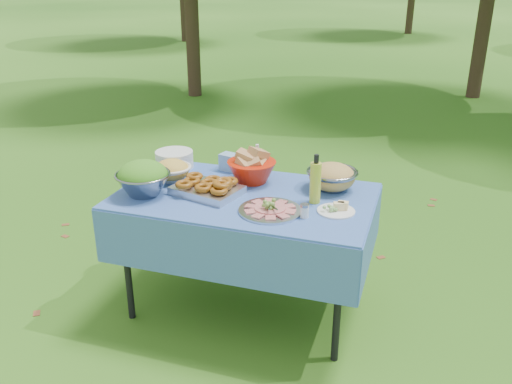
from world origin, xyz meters
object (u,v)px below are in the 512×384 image
picnic_table (245,253)px  pasta_bowl_steel (332,176)px  salad_bowl (143,178)px  plate_stack (174,159)px  charcuterie_platter (270,205)px  oil_bottle (316,179)px  bread_bowl (252,166)px

picnic_table → pasta_bowl_steel: pasta_bowl_steel is taller
salad_bowl → pasta_bowl_steel: bearing=22.6°
salad_bowl → plate_stack: 0.48m
charcuterie_platter → oil_bottle: oil_bottle is taller
salad_bowl → bread_bowl: salad_bowl is taller
plate_stack → charcuterie_platter: size_ratio=0.72×
picnic_table → charcuterie_platter: 0.50m
plate_stack → charcuterie_platter: plate_stack is taller
oil_bottle → pasta_bowl_steel: bearing=77.0°
salad_bowl → bread_bowl: (0.52, 0.39, -0.00)m
salad_bowl → plate_stack: bearing=94.4°
salad_bowl → plate_stack: (-0.04, 0.47, -0.05)m
bread_bowl → picnic_table: bearing=-82.4°
salad_bowl → oil_bottle: size_ratio=1.11×
pasta_bowl_steel → bread_bowl: bearing=-176.0°
picnic_table → salad_bowl: (-0.55, -0.17, 0.48)m
picnic_table → pasta_bowl_steel: size_ratio=4.95×
bread_bowl → oil_bottle: size_ratio=1.06×
picnic_table → charcuterie_platter: size_ratio=4.28×
pasta_bowl_steel → picnic_table: bearing=-151.7°
salad_bowl → plate_stack: salad_bowl is taller
salad_bowl → charcuterie_platter: size_ratio=0.91×
pasta_bowl_steel → charcuterie_platter: size_ratio=0.86×
pasta_bowl_steel → oil_bottle: oil_bottle is taller
pasta_bowl_steel → charcuterie_platter: 0.49m
picnic_table → plate_stack: bearing=153.1°
pasta_bowl_steel → salad_bowl: bearing=-157.4°
bread_bowl → charcuterie_platter: bread_bowl is taller
salad_bowl → oil_bottle: 0.98m
plate_stack → pasta_bowl_steel: 1.05m
salad_bowl → pasta_bowl_steel: (1.01, 0.42, -0.02)m
bread_bowl → salad_bowl: bearing=-143.6°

